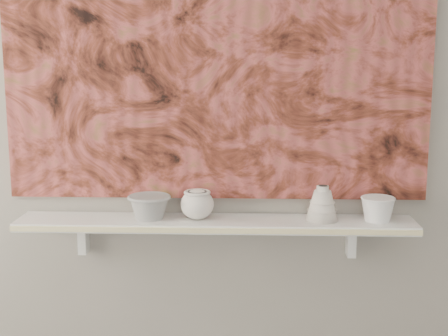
{
  "coord_description": "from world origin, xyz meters",
  "views": [
    {
      "loc": [
        0.11,
        -0.62,
        1.51
      ],
      "look_at": [
        0.03,
        1.49,
        1.12
      ],
      "focal_mm": 50.0,
      "sensor_mm": 36.0,
      "label": 1
    }
  ],
  "objects_px": {
    "bowl_grey": "(149,207)",
    "bell_vessel": "(322,203)",
    "shelf": "(215,223)",
    "bowl_white": "(378,209)",
    "painting": "(216,43)",
    "cup_cream": "(197,204)"
  },
  "relations": [
    {
      "from": "bowl_grey",
      "to": "bowl_white",
      "type": "height_order",
      "value": "bowl_grey"
    },
    {
      "from": "shelf",
      "to": "cup_cream",
      "type": "height_order",
      "value": "cup_cream"
    },
    {
      "from": "bell_vessel",
      "to": "bowl_white",
      "type": "distance_m",
      "value": 0.19
    },
    {
      "from": "shelf",
      "to": "cup_cream",
      "type": "xyz_separation_m",
      "value": [
        -0.06,
        0.0,
        0.07
      ]
    },
    {
      "from": "painting",
      "to": "bowl_grey",
      "type": "relative_size",
      "value": 9.84
    },
    {
      "from": "painting",
      "to": "bowl_grey",
      "type": "distance_m",
      "value": 0.62
    },
    {
      "from": "shelf",
      "to": "bowl_grey",
      "type": "relative_size",
      "value": 9.19
    },
    {
      "from": "cup_cream",
      "to": "bell_vessel",
      "type": "xyz_separation_m",
      "value": [
        0.44,
        0.0,
        0.01
      ]
    },
    {
      "from": "painting",
      "to": "bowl_white",
      "type": "distance_m",
      "value": 0.81
    },
    {
      "from": "shelf",
      "to": "bowl_grey",
      "type": "height_order",
      "value": "bowl_grey"
    },
    {
      "from": "painting",
      "to": "bell_vessel",
      "type": "height_order",
      "value": "painting"
    },
    {
      "from": "bowl_grey",
      "to": "painting",
      "type": "bearing_deg",
      "value": 19.1
    },
    {
      "from": "painting",
      "to": "bowl_grey",
      "type": "height_order",
      "value": "painting"
    },
    {
      "from": "cup_cream",
      "to": "bell_vessel",
      "type": "distance_m",
      "value": 0.44
    },
    {
      "from": "bowl_grey",
      "to": "bell_vessel",
      "type": "xyz_separation_m",
      "value": [
        0.61,
        0.0,
        0.02
      ]
    },
    {
      "from": "shelf",
      "to": "bowl_white",
      "type": "height_order",
      "value": "bowl_white"
    },
    {
      "from": "bell_vessel",
      "to": "bowl_white",
      "type": "bearing_deg",
      "value": 0.0
    },
    {
      "from": "bowl_grey",
      "to": "bell_vessel",
      "type": "bearing_deg",
      "value": 0.0
    },
    {
      "from": "shelf",
      "to": "cup_cream",
      "type": "relative_size",
      "value": 11.98
    },
    {
      "from": "bell_vessel",
      "to": "bowl_white",
      "type": "xyz_separation_m",
      "value": [
        0.19,
        0.0,
        -0.02
      ]
    },
    {
      "from": "cup_cream",
      "to": "bell_vessel",
      "type": "bearing_deg",
      "value": 0.0
    },
    {
      "from": "shelf",
      "to": "bell_vessel",
      "type": "distance_m",
      "value": 0.38
    }
  ]
}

